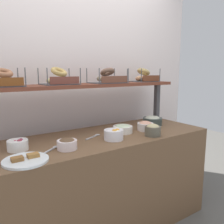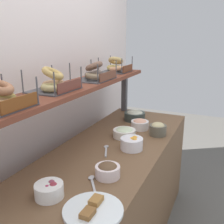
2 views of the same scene
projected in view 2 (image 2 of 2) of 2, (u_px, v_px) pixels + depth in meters
The scene contains 18 objects.
back_wall at pixel (46, 92), 1.98m from camera, with size 3.14×0.06×2.40m, color white.
deli_counter at pixel (112, 198), 1.98m from camera, with size 1.94×0.70×0.85m, color brown.
shelf_riser_right at pixel (124, 92), 2.70m from camera, with size 0.05×0.05×0.40m, color #4C4C51.
upper_shelf at pixel (77, 86), 1.85m from camera, with size 1.90×0.32×0.03m, color brown.
bowl_lox_spread at pixel (140, 124), 2.20m from camera, with size 0.15×0.15×0.09m.
bowl_chocolate_spread at pixel (108, 170), 1.45m from camera, with size 0.14×0.14×0.08m.
bowl_beet_salad at pixel (49, 190), 1.27m from camera, with size 0.14×0.14×0.08m.
bowl_fruit_salad at pixel (132, 143), 1.81m from camera, with size 0.16×0.16×0.09m.
bowl_scallion_spread at pixel (124, 132), 2.03m from camera, with size 0.18×0.18×0.08m.
bowl_hummus at pixel (158, 129), 2.07m from camera, with size 0.14×0.14×0.10m.
bowl_tuna_salad at pixel (135, 115), 2.43m from camera, with size 0.19×0.19×0.10m.
serving_plate_white at pixel (93, 210), 1.17m from camera, with size 0.28×0.28×0.04m.
serving_spoon_near_plate at pixel (106, 149), 1.81m from camera, with size 0.17×0.09×0.01m.
serving_spoon_by_edge at pixel (92, 181), 1.41m from camera, with size 0.15×0.12×0.01m.
bagel_basket_everything at pixel (0, 99), 1.22m from camera, with size 0.27×0.24×0.14m.
bagel_basket_sesame at pixel (54, 83), 1.62m from camera, with size 0.30×0.25×0.16m.
bagel_basket_poppy at pixel (94, 74), 2.01m from camera, with size 0.33×0.27×0.15m.
bagel_basket_plain at pixel (116, 67), 2.45m from camera, with size 0.28×0.26×0.15m.
Camera 2 is at (-1.56, -0.71, 1.61)m, focal length 41.88 mm.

